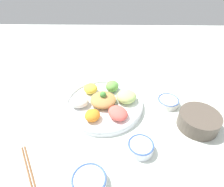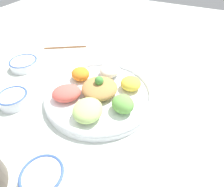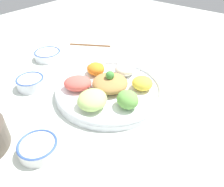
# 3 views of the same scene
# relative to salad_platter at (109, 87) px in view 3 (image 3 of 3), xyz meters

# --- Properties ---
(ground_plane) EXTENTS (2.40, 2.40, 0.00)m
(ground_plane) POSITION_rel_salad_platter_xyz_m (0.02, 0.04, -0.03)
(ground_plane) COLOR silver
(salad_platter) EXTENTS (0.39, 0.39, 0.09)m
(salad_platter) POSITION_rel_salad_platter_xyz_m (0.00, 0.00, 0.00)
(salad_platter) COLOR white
(salad_platter) RESTS_ON ground_plane
(sauce_bowl_red) EXTENTS (0.11, 0.11, 0.03)m
(sauce_bowl_red) POSITION_rel_salad_platter_xyz_m (0.02, -0.32, -0.01)
(sauce_bowl_red) COLOR white
(sauce_bowl_red) RESTS_ON ground_plane
(rice_bowl_blue) EXTENTS (0.10, 0.10, 0.04)m
(rice_bowl_blue) POSITION_rel_salad_platter_xyz_m (-0.26, -0.16, -0.00)
(rice_bowl_blue) COLOR white
(rice_bowl_blue) RESTS_ON ground_plane
(sauce_bowl_dark) EXTENTS (0.12, 0.12, 0.04)m
(sauce_bowl_dark) POSITION_rel_salad_platter_xyz_m (-0.39, 0.03, -0.01)
(sauce_bowl_dark) COLOR white
(sauce_bowl_dark) RESTS_ON ground_plane
(chopsticks_pair_near) EXTENTS (0.19, 0.13, 0.01)m
(chopsticks_pair_near) POSITION_rel_salad_platter_xyz_m (-0.34, 0.26, -0.02)
(chopsticks_pair_near) COLOR brown
(chopsticks_pair_near) RESTS_ON ground_plane
(serving_spoon_main) EXTENTS (0.12, 0.09, 0.01)m
(serving_spoon_main) POSITION_rel_salad_platter_xyz_m (0.07, 0.32, -0.02)
(serving_spoon_main) COLOR silver
(serving_spoon_main) RESTS_ON ground_plane
(serving_spoon_extra) EXTENTS (0.13, 0.04, 0.01)m
(serving_spoon_extra) POSITION_rel_salad_platter_xyz_m (0.23, 0.13, -0.02)
(serving_spoon_extra) COLOR silver
(serving_spoon_extra) RESTS_ON ground_plane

